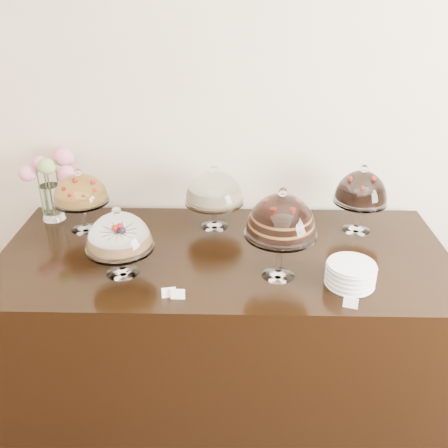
{
  "coord_description": "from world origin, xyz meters",
  "views": [
    {
      "loc": [
        -0.12,
        0.33,
        2.13
      ],
      "look_at": [
        -0.16,
        2.4,
        1.08
      ],
      "focal_mm": 40.0,
      "sensor_mm": 36.0,
      "label": 1
    }
  ],
  "objects_px": {
    "plate_stack": "(351,274)",
    "flower_vase": "(52,179)",
    "cake_stand_cheesecake": "(214,190)",
    "cake_stand_choco_layer": "(281,219)",
    "cake_stand_dark_choco": "(361,190)",
    "cake_stand_sugar_sponge": "(119,235)",
    "display_counter": "(224,325)",
    "cake_stand_fruit_tart": "(80,191)"
  },
  "relations": [
    {
      "from": "plate_stack",
      "to": "flower_vase",
      "type": "bearing_deg",
      "value": 157.08
    },
    {
      "from": "cake_stand_cheesecake",
      "to": "plate_stack",
      "type": "distance_m",
      "value": 0.84
    },
    {
      "from": "cake_stand_choco_layer",
      "to": "cake_stand_dark_choco",
      "type": "height_order",
      "value": "cake_stand_choco_layer"
    },
    {
      "from": "flower_vase",
      "to": "cake_stand_dark_choco",
      "type": "bearing_deg",
      "value": -3.8
    },
    {
      "from": "cake_stand_dark_choco",
      "to": "cake_stand_choco_layer",
      "type": "bearing_deg",
      "value": -134.63
    },
    {
      "from": "cake_stand_sugar_sponge",
      "to": "cake_stand_dark_choco",
      "type": "height_order",
      "value": "cake_stand_dark_choco"
    },
    {
      "from": "display_counter",
      "to": "cake_stand_dark_choco",
      "type": "xyz_separation_m",
      "value": [
        0.7,
        0.25,
        0.68
      ]
    },
    {
      "from": "cake_stand_sugar_sponge",
      "to": "cake_stand_fruit_tart",
      "type": "distance_m",
      "value": 0.51
    },
    {
      "from": "cake_stand_sugar_sponge",
      "to": "flower_vase",
      "type": "xyz_separation_m",
      "value": [
        -0.48,
        0.56,
        0.03
      ]
    },
    {
      "from": "flower_vase",
      "to": "cake_stand_choco_layer",
      "type": "bearing_deg",
      "value": -25.45
    },
    {
      "from": "cake_stand_fruit_tart",
      "to": "cake_stand_sugar_sponge",
      "type": "bearing_deg",
      "value": -55.85
    },
    {
      "from": "cake_stand_choco_layer",
      "to": "cake_stand_fruit_tart",
      "type": "bearing_deg",
      "value": 156.59
    },
    {
      "from": "cake_stand_sugar_sponge",
      "to": "plate_stack",
      "type": "distance_m",
      "value": 1.03
    },
    {
      "from": "display_counter",
      "to": "cake_stand_dark_choco",
      "type": "relative_size",
      "value": 6.0
    },
    {
      "from": "display_counter",
      "to": "plate_stack",
      "type": "height_order",
      "value": "plate_stack"
    },
    {
      "from": "cake_stand_choco_layer",
      "to": "cake_stand_dark_choco",
      "type": "distance_m",
      "value": 0.64
    },
    {
      "from": "cake_stand_dark_choco",
      "to": "cake_stand_fruit_tart",
      "type": "xyz_separation_m",
      "value": [
        -1.45,
        -0.02,
        -0.01
      ]
    },
    {
      "from": "cake_stand_dark_choco",
      "to": "cake_stand_fruit_tart",
      "type": "relative_size",
      "value": 1.06
    },
    {
      "from": "cake_stand_choco_layer",
      "to": "cake_stand_cheesecake",
      "type": "relative_size",
      "value": 1.24
    },
    {
      "from": "cake_stand_sugar_sponge",
      "to": "cake_stand_dark_choco",
      "type": "xyz_separation_m",
      "value": [
        1.16,
        0.45,
        0.03
      ]
    },
    {
      "from": "display_counter",
      "to": "cake_stand_dark_choco",
      "type": "bearing_deg",
      "value": 19.82
    },
    {
      "from": "cake_stand_cheesecake",
      "to": "flower_vase",
      "type": "distance_m",
      "value": 0.88
    },
    {
      "from": "plate_stack",
      "to": "cake_stand_cheesecake",
      "type": "bearing_deg",
      "value": 138.25
    },
    {
      "from": "cake_stand_cheesecake",
      "to": "flower_vase",
      "type": "bearing_deg",
      "value": 174.69
    },
    {
      "from": "display_counter",
      "to": "cake_stand_cheesecake",
      "type": "height_order",
      "value": "cake_stand_cheesecake"
    },
    {
      "from": "cake_stand_sugar_sponge",
      "to": "plate_stack",
      "type": "height_order",
      "value": "cake_stand_sugar_sponge"
    },
    {
      "from": "cake_stand_sugar_sponge",
      "to": "plate_stack",
      "type": "relative_size",
      "value": 1.56
    },
    {
      "from": "cake_stand_fruit_tart",
      "to": "flower_vase",
      "type": "height_order",
      "value": "flower_vase"
    },
    {
      "from": "cake_stand_cheesecake",
      "to": "plate_stack",
      "type": "bearing_deg",
      "value": -41.75
    },
    {
      "from": "cake_stand_cheesecake",
      "to": "flower_vase",
      "type": "xyz_separation_m",
      "value": [
        -0.88,
        0.08,
        0.02
      ]
    },
    {
      "from": "flower_vase",
      "to": "display_counter",
      "type": "bearing_deg",
      "value": -21.04
    },
    {
      "from": "cake_stand_sugar_sponge",
      "to": "cake_stand_dark_choco",
      "type": "distance_m",
      "value": 1.24
    },
    {
      "from": "display_counter",
      "to": "cake_stand_cheesecake",
      "type": "distance_m",
      "value": 0.72
    },
    {
      "from": "display_counter",
      "to": "cake_stand_choco_layer",
      "type": "relative_size",
      "value": 5.11
    },
    {
      "from": "cake_stand_fruit_tart",
      "to": "plate_stack",
      "type": "distance_m",
      "value": 1.41
    },
    {
      "from": "cake_stand_choco_layer",
      "to": "cake_stand_fruit_tart",
      "type": "height_order",
      "value": "cake_stand_choco_layer"
    },
    {
      "from": "flower_vase",
      "to": "plate_stack",
      "type": "xyz_separation_m",
      "value": [
        1.49,
        -0.63,
        -0.18
      ]
    },
    {
      "from": "cake_stand_choco_layer",
      "to": "flower_vase",
      "type": "height_order",
      "value": "cake_stand_choco_layer"
    },
    {
      "from": "display_counter",
      "to": "plate_stack",
      "type": "bearing_deg",
      "value": -25.95
    },
    {
      "from": "cake_stand_choco_layer",
      "to": "cake_stand_fruit_tart",
      "type": "distance_m",
      "value": 1.09
    },
    {
      "from": "cake_stand_sugar_sponge",
      "to": "cake_stand_fruit_tart",
      "type": "height_order",
      "value": "cake_stand_fruit_tart"
    },
    {
      "from": "cake_stand_sugar_sponge",
      "to": "flower_vase",
      "type": "relative_size",
      "value": 0.86
    }
  ]
}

